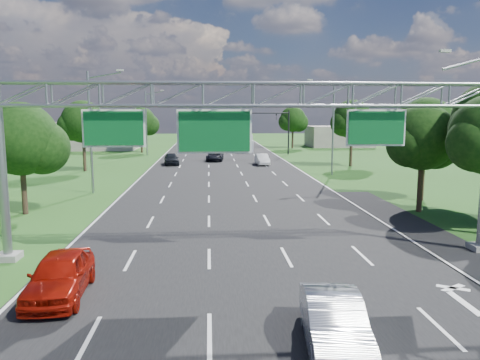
{
  "coord_description": "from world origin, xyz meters",
  "views": [
    {
      "loc": [
        -1.76,
        -9.37,
        6.71
      ],
      "look_at": [
        -0.3,
        12.51,
        3.53
      ],
      "focal_mm": 35.0,
      "sensor_mm": 36.0,
      "label": 1
    }
  ],
  "objects": [
    {
      "name": "ground",
      "position": [
        0.0,
        30.0,
        0.0
      ],
      "size": [
        220.0,
        220.0,
        0.0
      ],
      "primitive_type": "plane",
      "color": "#255018",
      "rests_on": "ground"
    },
    {
      "name": "road",
      "position": [
        0.0,
        30.0,
        0.0
      ],
      "size": [
        18.0,
        180.0,
        0.02
      ],
      "primitive_type": "cube",
      "color": "black",
      "rests_on": "ground"
    },
    {
      "name": "road_flare",
      "position": [
        10.2,
        14.0,
        0.0
      ],
      "size": [
        3.0,
        30.0,
        0.02
      ],
      "primitive_type": "cube",
      "color": "black",
      "rests_on": "ground"
    },
    {
      "name": "sign_gantry",
      "position": [
        0.33,
        12.0,
        6.89
      ],
      "size": [
        23.5,
        1.0,
        9.56
      ],
      "color": "gray",
      "rests_on": "ground"
    },
    {
      "name": "traffic_signal",
      "position": [
        7.48,
        65.0,
        5.17
      ],
      "size": [
        12.21,
        0.24,
        7.0
      ],
      "color": "black",
      "rests_on": "ground"
    },
    {
      "name": "streetlight_l_near",
      "position": [
        -11.3,
        30.0,
        5.58
      ],
      "size": [
        2.97,
        0.22,
        10.16
      ],
      "color": "gray",
      "rests_on": "ground"
    },
    {
      "name": "streetlight_l_far",
      "position": [
        -11.3,
        65.0,
        5.58
      ],
      "size": [
        2.97,
        0.22,
        10.16
      ],
      "color": "gray",
      "rests_on": "ground"
    },
    {
      "name": "streetlight_r_mid",
      "position": [
        11.3,
        40.0,
        5.58
      ],
      "size": [
        2.97,
        0.22,
        10.16
      ],
      "color": "gray",
      "rests_on": "ground"
    },
    {
      "name": "tree_cluster_right",
      "position": [
        14.8,
        19.19,
        5.31
      ],
      "size": [
        9.91,
        14.6,
        8.68
      ],
      "color": "#2D2116",
      "rests_on": "ground"
    },
    {
      "name": "tree_verge_la",
      "position": [
        -13.92,
        22.04,
        4.76
      ],
      "size": [
        5.76,
        4.8,
        7.4
      ],
      "color": "#2D2116",
      "rests_on": "ground"
    },
    {
      "name": "tree_verge_lb",
      "position": [
        -15.92,
        45.04,
        5.41
      ],
      "size": [
        5.76,
        4.8,
        8.06
      ],
      "color": "#2D2116",
      "rests_on": "ground"
    },
    {
      "name": "tree_verge_lc",
      "position": [
        -12.92,
        70.04,
        4.98
      ],
      "size": [
        5.76,
        4.8,
        7.62
      ],
      "color": "#2D2116",
      "rests_on": "ground"
    },
    {
      "name": "tree_verge_rd",
      "position": [
        16.08,
        48.04,
        5.63
      ],
      "size": [
        5.76,
        4.8,
        8.28
      ],
      "color": "#2D2116",
      "rests_on": "ground"
    },
    {
      "name": "tree_verge_re",
      "position": [
        14.08,
        78.04,
        5.2
      ],
      "size": [
        5.76,
        4.8,
        7.84
      ],
      "color": "#2D2116",
      "rests_on": "ground"
    },
    {
      "name": "building_left",
      "position": [
        -22.0,
        78.0,
        2.5
      ],
      "size": [
        14.0,
        10.0,
        5.0
      ],
      "primitive_type": "cube",
      "color": "gray",
      "rests_on": "ground"
    },
    {
      "name": "building_right",
      "position": [
        24.0,
        82.0,
        2.0
      ],
      "size": [
        12.0,
        9.0,
        4.0
      ],
      "primitive_type": "cube",
      "color": "gray",
      "rests_on": "ground"
    },
    {
      "name": "red_coupe",
      "position": [
        -7.24,
        7.42,
        0.82
      ],
      "size": [
        2.19,
        4.89,
        1.63
      ],
      "primitive_type": "imported",
      "rotation": [
        0.0,
        0.0,
        0.06
      ],
      "color": "#9D1207",
      "rests_on": "ground"
    },
    {
      "name": "silver_sedan",
      "position": [
        1.76,
        3.06,
        0.76
      ],
      "size": [
        2.09,
        4.77,
        1.52
      ],
      "primitive_type": "imported",
      "rotation": [
        0.0,
        0.0,
        -0.1
      ],
      "color": "silver",
      "rests_on": "ground"
    },
    {
      "name": "car_queue_a",
      "position": [
        -0.72,
        61.56,
        0.62
      ],
      "size": [
        2.21,
        4.46,
        1.25
      ],
      "primitive_type": "imported",
      "rotation": [
        0.0,
        0.0,
        0.11
      ],
      "color": "silver",
      "rests_on": "ground"
    },
    {
      "name": "car_queue_b",
      "position": [
        -0.93,
        55.63,
        0.67
      ],
      "size": [
        2.59,
        4.98,
        1.34
      ],
      "primitive_type": "imported",
      "rotation": [
        0.0,
        0.0,
        -0.08
      ],
      "color": "black",
      "rests_on": "ground"
    },
    {
      "name": "car_queue_c",
      "position": [
        -6.6,
        51.24,
        0.76
      ],
      "size": [
        2.35,
        4.66,
        1.52
      ],
      "primitive_type": "imported",
      "rotation": [
        0.0,
        0.0,
        0.13
      ],
      "color": "black",
      "rests_on": "ground"
    },
    {
      "name": "car_queue_d",
      "position": [
        5.1,
        50.36,
        0.69
      ],
      "size": [
        1.65,
        4.26,
        1.39
      ],
      "primitive_type": "imported",
      "rotation": [
        0.0,
        0.0,
        0.04
      ],
      "color": "white",
      "rests_on": "ground"
    },
    {
      "name": "box_truck",
      "position": [
        4.71,
        72.69,
        1.37
      ],
      "size": [
        2.32,
        7.55,
        2.86
      ],
      "rotation": [
        0.0,
        0.0,
        -0.0
      ],
      "color": "silver",
      "rests_on": "ground"
    }
  ]
}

